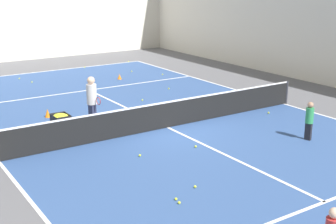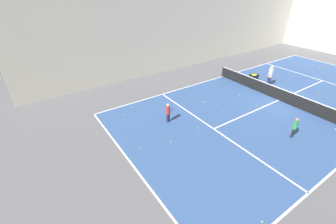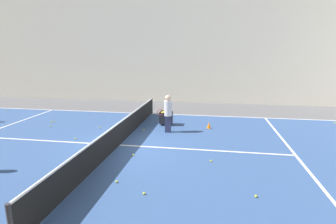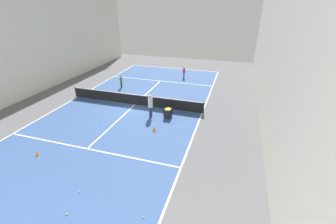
% 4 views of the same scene
% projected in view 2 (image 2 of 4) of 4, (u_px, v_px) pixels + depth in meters
% --- Properties ---
extents(ground_plane, '(37.03, 37.03, 0.00)m').
position_uv_depth(ground_plane, '(279.00, 100.00, 16.99)').
color(ground_plane, '#5B5B60').
extents(court_playing_area, '(11.58, 24.51, 0.00)m').
position_uv_depth(court_playing_area, '(279.00, 100.00, 16.99)').
color(court_playing_area, '#335189').
rests_on(court_playing_area, ground).
extents(line_baseline_near, '(11.58, 0.10, 0.00)m').
position_uv_depth(line_baseline_near, '(132.00, 165.00, 11.09)').
color(line_baseline_near, white).
rests_on(line_baseline_near, ground).
extents(line_sideline_left, '(0.10, 24.51, 0.00)m').
position_uv_depth(line_sideline_left, '(223.00, 76.00, 21.11)').
color(line_sideline_left, white).
rests_on(line_sideline_left, ground).
extents(line_service_near, '(11.58, 0.10, 0.00)m').
position_uv_depth(line_service_near, '(214.00, 129.00, 13.74)').
color(line_service_near, white).
rests_on(line_service_near, ground).
extents(line_service_far, '(11.58, 0.10, 0.00)m').
position_uv_depth(line_service_far, '(323.00, 81.00, 20.23)').
color(line_service_far, white).
rests_on(line_service_far, ground).
extents(line_centre_service, '(0.10, 13.48, 0.00)m').
position_uv_depth(line_centre_service, '(279.00, 100.00, 16.99)').
color(line_centre_service, white).
rests_on(line_centre_service, ground).
extents(hall_enclosure_left, '(0.15, 33.33, 8.32)m').
position_uv_depth(hall_enclosure_left, '(196.00, 23.00, 22.07)').
color(hall_enclosure_left, silver).
rests_on(hall_enclosure_left, ground).
extents(tennis_net, '(11.88, 0.10, 0.96)m').
position_uv_depth(tennis_net, '(280.00, 94.00, 16.73)').
color(tennis_net, '#2D2D33').
rests_on(tennis_net, ground).
extents(player_near_baseline, '(0.29, 0.59, 1.32)m').
position_uv_depth(player_near_baseline, '(168.00, 112.00, 14.06)').
color(player_near_baseline, '#2D3351').
rests_on(player_near_baseline, ground).
extents(coach_at_net, '(0.39, 0.69, 1.78)m').
position_uv_depth(coach_at_net, '(270.00, 75.00, 18.76)').
color(coach_at_net, '#2D3351').
rests_on(coach_at_net, ground).
extents(child_midcourt, '(0.31, 0.31, 1.27)m').
position_uv_depth(child_midcourt, '(295.00, 126.00, 12.70)').
color(child_midcourt, black).
rests_on(child_midcourt, ground).
extents(ball_cart, '(0.53, 0.63, 0.72)m').
position_uv_depth(ball_cart, '(254.00, 76.00, 19.79)').
color(ball_cart, black).
rests_on(ball_cart, ground).
extents(training_cone_1, '(0.21, 0.21, 0.32)m').
position_uv_depth(training_cone_1, '(271.00, 76.00, 20.82)').
color(training_cone_1, orange).
rests_on(training_cone_1, ground).
extents(tennis_ball_2, '(0.07, 0.07, 0.07)m').
position_uv_depth(tennis_ball_2, '(198.00, 128.00, 13.75)').
color(tennis_ball_2, yellow).
rests_on(tennis_ball_2, ground).
extents(tennis_ball_5, '(0.07, 0.07, 0.07)m').
position_uv_depth(tennis_ball_5, '(291.00, 59.00, 25.49)').
color(tennis_ball_5, yellow).
rests_on(tennis_ball_5, ground).
extents(tennis_ball_6, '(0.07, 0.07, 0.07)m').
position_uv_depth(tennis_ball_6, '(132.00, 107.00, 16.01)').
color(tennis_ball_6, yellow).
rests_on(tennis_ball_6, ground).
extents(tennis_ball_7, '(0.07, 0.07, 0.07)m').
position_uv_depth(tennis_ball_7, '(320.00, 68.00, 22.91)').
color(tennis_ball_7, yellow).
rests_on(tennis_ball_7, ground).
extents(tennis_ball_10, '(0.07, 0.07, 0.07)m').
position_uv_depth(tennis_ball_10, '(240.00, 95.00, 17.65)').
color(tennis_ball_10, yellow).
rests_on(tennis_ball_10, ground).
extents(tennis_ball_11, '(0.07, 0.07, 0.07)m').
position_uv_depth(tennis_ball_11, '(298.00, 102.00, 16.67)').
color(tennis_ball_11, yellow).
rests_on(tennis_ball_11, ground).
extents(tennis_ball_12, '(0.07, 0.07, 0.07)m').
position_uv_depth(tennis_ball_12, '(240.00, 77.00, 20.95)').
color(tennis_ball_12, yellow).
rests_on(tennis_ball_12, ground).
extents(tennis_ball_13, '(0.07, 0.07, 0.07)m').
position_uv_depth(tennis_ball_13, '(216.00, 105.00, 16.33)').
color(tennis_ball_13, yellow).
rests_on(tennis_ball_13, ground).
extents(tennis_ball_14, '(0.07, 0.07, 0.07)m').
position_uv_depth(tennis_ball_14, '(206.00, 101.00, 16.74)').
color(tennis_ball_14, yellow).
rests_on(tennis_ball_14, ground).
extents(tennis_ball_15, '(0.07, 0.07, 0.07)m').
position_uv_depth(tennis_ball_15, '(141.00, 149.00, 12.08)').
color(tennis_ball_15, yellow).
rests_on(tennis_ball_15, ground).
extents(tennis_ball_16, '(0.07, 0.07, 0.07)m').
position_uv_depth(tennis_ball_16, '(328.00, 113.00, 15.28)').
color(tennis_ball_16, yellow).
rests_on(tennis_ball_16, ground).
extents(tennis_ball_17, '(0.07, 0.07, 0.07)m').
position_uv_depth(tennis_ball_17, '(258.00, 88.00, 18.75)').
color(tennis_ball_17, yellow).
rests_on(tennis_ball_17, ground).
extents(tennis_ball_18, '(0.07, 0.07, 0.07)m').
position_uv_depth(tennis_ball_18, '(318.00, 93.00, 17.96)').
color(tennis_ball_18, yellow).
rests_on(tennis_ball_18, ground).
extents(tennis_ball_19, '(0.07, 0.07, 0.07)m').
position_uv_depth(tennis_ball_19, '(257.00, 105.00, 16.21)').
color(tennis_ball_19, yellow).
rests_on(tennis_ball_19, ground).
extents(tennis_ball_20, '(0.07, 0.07, 0.07)m').
position_uv_depth(tennis_ball_20, '(323.00, 66.00, 23.68)').
color(tennis_ball_20, yellow).
rests_on(tennis_ball_20, ground).
extents(tennis_ball_21, '(0.07, 0.07, 0.07)m').
position_uv_depth(tennis_ball_21, '(171.00, 142.00, 12.58)').
color(tennis_ball_21, yellow).
rests_on(tennis_ball_21, ground).
extents(tennis_ball_22, '(0.07, 0.07, 0.07)m').
position_uv_depth(tennis_ball_22, '(262.00, 222.00, 8.46)').
color(tennis_ball_22, yellow).
rests_on(tennis_ball_22, ground).
extents(tennis_ball_23, '(0.07, 0.07, 0.07)m').
position_uv_depth(tennis_ball_23, '(124.00, 115.00, 15.08)').
color(tennis_ball_23, yellow).
rests_on(tennis_ball_23, ground).
extents(tennis_ball_24, '(0.07, 0.07, 0.07)m').
position_uv_depth(tennis_ball_24, '(204.00, 102.00, 16.68)').
color(tennis_ball_24, yellow).
rests_on(tennis_ball_24, ground).
extents(tennis_ball_25, '(0.07, 0.07, 0.07)m').
position_uv_depth(tennis_ball_25, '(335.00, 129.00, 13.64)').
color(tennis_ball_25, yellow).
rests_on(tennis_ball_25, ground).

